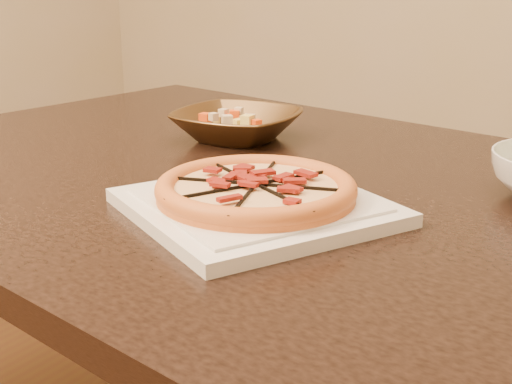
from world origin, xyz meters
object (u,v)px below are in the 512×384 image
Objects in this scene: pizza at (256,189)px; dining_table at (272,231)px; bronze_bowl at (237,125)px; plate at (256,206)px.

dining_table is at bearing 115.74° from pizza.
pizza is at bearing -64.26° from dining_table.
pizza is 1.18× the size of bronze_bowl.
plate is 0.41m from bronze_bowl.
plate is 1.80× the size of bronze_bowl.
bronze_bowl is (-0.26, 0.32, -0.01)m from pizza.
bronze_bowl reaches higher than pizza.
pizza is at bearing 179.88° from plate.
plate reaches higher than dining_table.
bronze_bowl is at bearing 129.06° from plate.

